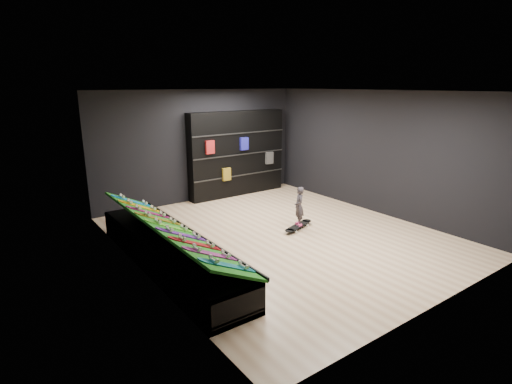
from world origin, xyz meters
TOP-DOWN VIEW (x-y plane):
  - floor at (0.00, 0.00)m, footprint 6.00×7.00m
  - ceiling at (0.00, 0.00)m, footprint 6.00×7.00m
  - wall_back at (0.00, 3.50)m, footprint 6.00×0.02m
  - wall_front at (0.00, -3.50)m, footprint 6.00×0.02m
  - wall_left at (-3.00, 0.00)m, footprint 0.02×7.00m
  - wall_right at (3.00, 0.00)m, footprint 0.02×7.00m
  - display_rack at (-2.55, 0.00)m, footprint 0.90×4.50m
  - turf_ramp at (-2.50, 0.00)m, footprint 0.92×4.50m
  - back_shelving at (1.08, 3.32)m, footprint 3.01×0.35m
  - floor_skateboard at (0.58, 0.08)m, footprint 1.00×0.53m
  - child at (0.58, 0.08)m, footprint 0.22×0.24m
  - display_board_0 at (-2.49, -1.90)m, footprint 0.93×0.22m
  - display_board_1 at (-2.49, -1.42)m, footprint 0.93×0.22m
  - display_board_2 at (-2.49, -0.95)m, footprint 0.93×0.22m
  - display_board_3 at (-2.49, -0.48)m, footprint 0.93×0.22m
  - display_board_4 at (-2.49, 0.00)m, footprint 0.93×0.22m
  - display_board_5 at (-2.49, 0.48)m, footprint 0.93×0.22m
  - display_board_6 at (-2.49, 0.95)m, footprint 0.93×0.22m
  - display_board_7 at (-2.49, 1.42)m, footprint 0.93×0.22m
  - display_board_8 at (-2.49, 1.90)m, footprint 0.93×0.22m

SIDE VIEW (x-z plane):
  - floor at x=0.00m, z-range -0.01..0.01m
  - floor_skateboard at x=0.58m, z-range 0.00..0.09m
  - display_rack at x=-2.55m, z-range 0.00..0.50m
  - child at x=0.58m, z-range 0.09..0.62m
  - turf_ramp at x=-2.50m, z-range 0.48..0.94m
  - display_board_0 at x=-2.49m, z-range 0.49..0.99m
  - display_board_1 at x=-2.49m, z-range 0.49..0.99m
  - display_board_2 at x=-2.49m, z-range 0.49..0.99m
  - display_board_3 at x=-2.49m, z-range 0.49..0.99m
  - display_board_4 at x=-2.49m, z-range 0.49..0.99m
  - display_board_5 at x=-2.49m, z-range 0.49..0.99m
  - display_board_6 at x=-2.49m, z-range 0.49..0.99m
  - display_board_7 at x=-2.49m, z-range 0.49..0.99m
  - display_board_8 at x=-2.49m, z-range 0.49..0.99m
  - back_shelving at x=1.08m, z-range 0.00..2.41m
  - wall_back at x=0.00m, z-range 0.00..3.00m
  - wall_front at x=0.00m, z-range 0.00..3.00m
  - wall_left at x=-3.00m, z-range 0.00..3.00m
  - wall_right at x=3.00m, z-range 0.00..3.00m
  - ceiling at x=0.00m, z-range 3.00..3.00m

